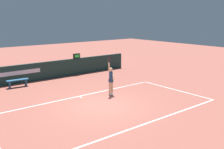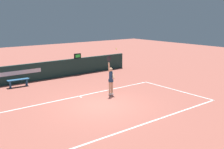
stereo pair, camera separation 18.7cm
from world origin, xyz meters
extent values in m
plane|color=#9E5346|center=(0.00, 0.00, 0.00)|extent=(60.00, 60.00, 0.00)
cube|color=white|center=(0.00, 2.06, 0.00)|extent=(11.02, 0.10, 0.00)
cube|color=white|center=(0.00, -3.21, 0.00)|extent=(11.02, 0.10, 0.00)
cube|color=white|center=(5.51, -0.58, 0.00)|extent=(0.10, 5.36, 0.00)
cube|color=white|center=(0.00, 1.91, 0.00)|extent=(0.10, 0.30, 0.00)
cube|color=#1B3632|center=(0.00, 7.28, 0.65)|extent=(15.30, 0.18, 1.30)
cube|color=silver|center=(-1.92, 7.18, 0.77)|extent=(3.65, 0.01, 0.29)
cube|color=black|center=(3.06, 7.28, 1.49)|extent=(0.56, 0.14, 0.38)
cube|color=#33E54C|center=(3.06, 7.20, 1.49)|extent=(0.44, 0.01, 0.23)
cylinder|color=tan|center=(1.76, 1.17, 0.41)|extent=(0.12, 0.12, 0.81)
cylinder|color=tan|center=(1.62, 1.21, 0.41)|extent=(0.12, 0.12, 0.81)
cube|color=white|center=(1.75, 1.15, 0.04)|extent=(0.17, 0.26, 0.07)
cube|color=white|center=(1.62, 1.19, 0.04)|extent=(0.17, 0.26, 0.07)
cylinder|color=navy|center=(1.69, 1.19, 1.10)|extent=(0.22, 0.22, 0.58)
cube|color=navy|center=(1.69, 1.19, 0.85)|extent=(0.29, 0.27, 0.16)
sphere|color=tan|center=(1.69, 1.19, 1.52)|extent=(0.22, 0.22, 0.22)
cylinder|color=tan|center=(1.59, 1.22, 1.66)|extent=(0.14, 0.13, 0.55)
cylinder|color=tan|center=(1.78, 1.10, 1.20)|extent=(0.21, 0.42, 0.41)
ellipsoid|color=black|center=(1.59, 1.22, 2.18)|extent=(0.31, 0.12, 0.37)
cylinder|color=black|center=(1.59, 1.22, 1.99)|extent=(0.03, 0.03, 0.18)
sphere|color=#CDDD39|center=(1.96, 1.03, 2.72)|extent=(0.06, 0.06, 0.06)
cube|color=#265B87|center=(-2.03, 6.37, 0.47)|extent=(1.41, 0.44, 0.05)
cube|color=#265B87|center=(-2.56, 6.40, 0.24)|extent=(0.08, 0.32, 0.47)
cube|color=#265B87|center=(-1.50, 6.34, 0.24)|extent=(0.08, 0.32, 0.47)
camera|label=1|loc=(-7.77, -10.72, 4.58)|focal=42.57mm
camera|label=2|loc=(-7.62, -10.83, 4.58)|focal=42.57mm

